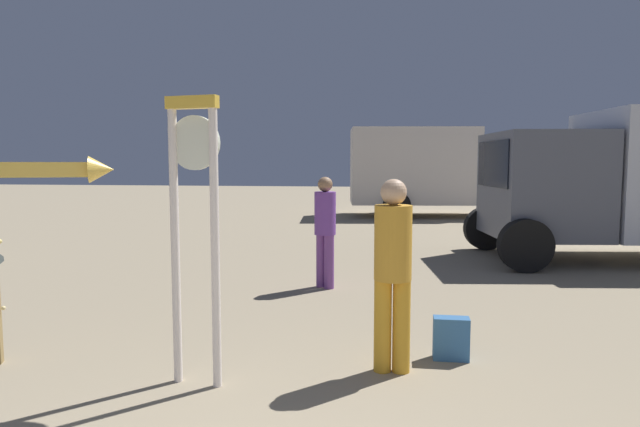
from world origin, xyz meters
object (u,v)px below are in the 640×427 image
Objects in this scene: person_distant at (325,226)px; person_near_clock at (393,265)px; arrow_sign at (37,210)px; backpack at (451,339)px; box_truck_far at (433,169)px; standing_clock at (195,209)px.

person_near_clock is at bearing -71.97° from person_distant.
arrow_sign is 3.26m from person_near_clock.
backpack is 3.24m from person_distant.
person_near_clock is 4.24× the size of backpack.
person_distant reaches higher than backpack.
arrow_sign reaches higher than backpack.
person_distant is 0.26× the size of box_truck_far.
person_near_clock is (1.59, 0.50, -0.51)m from standing_clock.
arrow_sign is 5.12× the size of backpack.
standing_clock is 15.12m from box_truck_far.
standing_clock is at bearing -98.93° from person_distant.
person_near_clock is 14.44m from box_truck_far.
backpack is at bearing 22.49° from standing_clock.
standing_clock is 1.45× the size of person_distant.
standing_clock reaches higher than person_near_clock.
backpack is at bearing 35.37° from person_near_clock.
standing_clock is at bearing -162.62° from person_near_clock.
person_distant is at bearing -100.91° from box_truck_far.
standing_clock reaches higher than arrow_sign.
standing_clock is 1.39× the size of person_near_clock.
standing_clock reaches higher than person_distant.
arrow_sign is 15.18m from box_truck_far.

